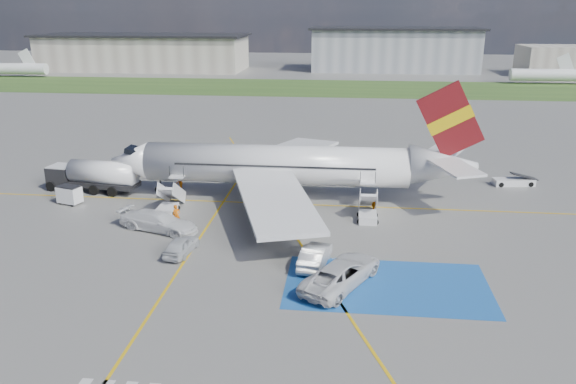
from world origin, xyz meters
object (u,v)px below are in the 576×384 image
Objects in this scene: belt_loader at (514,182)px; van_white_b at (158,218)px; fuel_tanker at (94,178)px; car_silver_b at (315,256)px; airliner at (291,165)px; gpu_cart at (70,196)px; car_silver_a at (181,245)px; van_white_a at (342,269)px.

van_white_b reaches higher than belt_loader.
car_silver_b is at bearing -24.58° from fuel_tanker.
airliner is 3.71× the size of fuel_tanker.
airliner is 14.55m from van_white_b.
car_silver_a is at bearing -19.34° from gpu_cart.
van_white_b is (10.16, -9.80, -0.31)m from fuel_tanker.
airliner is 20.71m from fuel_tanker.
belt_loader is 0.87× the size of van_white_b.
van_white_b is at bearing -35.95° from fuel_tanker.
airliner reaches higher than van_white_a.
airliner reaches higher than gpu_cart.
fuel_tanker is at bearing -38.98° from car_silver_a.
gpu_cart is 0.51× the size of car_silver_b.
van_white_b is at bearing -11.25° from gpu_cart.
car_silver_b is 3.41m from van_white_a.
car_silver_b is (10.45, -0.97, 0.10)m from car_silver_a.
car_silver_a is (13.51, -14.35, -0.68)m from fuel_tanker.
fuel_tanker is at bearing 97.46° from gpu_cart.
belt_loader is at bearing 30.21° from gpu_cart.
gpu_cart is 0.41× the size of van_white_a.
van_white_a is (25.98, -18.06, -0.26)m from fuel_tanker.
van_white_b is at bearing -45.89° from car_silver_a.
airliner reaches higher than van_white_b.
fuel_tanker reaches higher than car_silver_a.
van_white_b is at bearing -12.60° from car_silver_b.
car_silver_a is at bearing -38.71° from fuel_tanker.
car_silver_b is at bearing -141.01° from belt_loader.
van_white_b is (-10.46, -9.86, -2.31)m from airliner.
gpu_cart is 12.23m from van_white_b.
fuel_tanker is at bearing -23.38° from car_silver_b.
car_silver_b is 14.87m from van_white_b.
car_silver_b is 0.89× the size of van_white_b.
car_silver_a is (14.17, -10.27, -0.12)m from gpu_cart.
van_white_b is (-15.82, 8.26, -0.05)m from van_white_a.
gpu_cart is at bearing -91.13° from fuel_tanker.
fuel_tanker is at bearing -179.95° from belt_loader.
gpu_cart is at bearing 0.38° from van_white_a.
fuel_tanker is (-20.61, -0.06, -2.01)m from airliner.
fuel_tanker reaches higher than car_silver_b.
car_silver_a is 5.67m from van_white_b.
gpu_cart reaches higher than car_silver_b.
fuel_tanker is 28.45m from car_silver_b.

